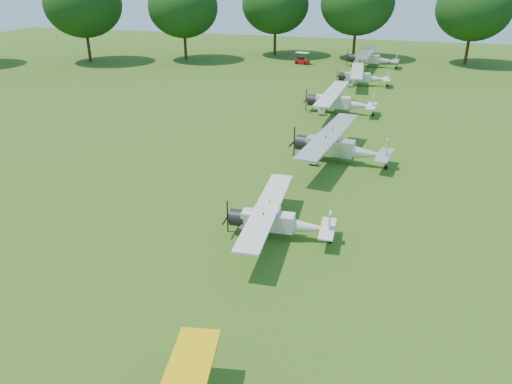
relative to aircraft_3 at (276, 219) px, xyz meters
The scene contains 8 objects.
ground 1.77m from the aircraft_3, 85.94° to the left, with size 160.00×160.00×0.00m, color #365916.
tree_belt 8.01m from the aircraft_3, 23.10° to the left, with size 137.36×130.27×14.52m.
aircraft_3 is the anchor object (origin of this frame).
aircraft_4 12.24m from the aircraft_3, 82.41° to the left, with size 7.40×11.75×2.31m.
aircraft_5 25.64m from the aircraft_3, 90.28° to the left, with size 7.00×11.13×2.19m.
aircraft_6 38.86m from the aircraft_3, 88.61° to the left, with size 6.40×10.19×2.00m.
aircraft_7 51.49m from the aircraft_3, 88.75° to the left, with size 7.36×11.70×2.31m.
golf_cart 52.00m from the aircraft_3, 99.75° to the left, with size 2.13×1.53×1.67m.
Camera 1 is at (5.36, -24.20, 13.33)m, focal length 35.00 mm.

